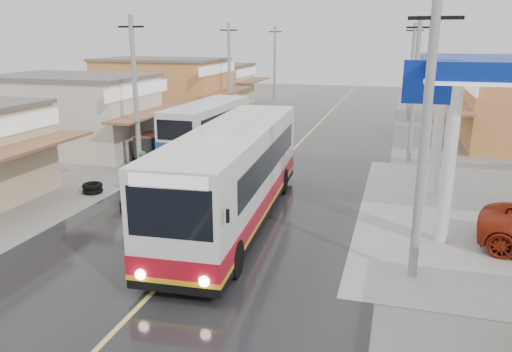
% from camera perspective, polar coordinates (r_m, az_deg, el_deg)
% --- Properties ---
extents(ground, '(120.00, 120.00, 0.00)m').
position_cam_1_polar(ground, '(17.14, -6.92, -8.32)').
color(ground, slate).
rests_on(ground, ground).
extents(road, '(12.00, 90.00, 0.02)m').
position_cam_1_polar(road, '(30.81, 3.92, 2.65)').
color(road, black).
rests_on(road, ground).
extents(centre_line, '(0.15, 90.00, 0.01)m').
position_cam_1_polar(centre_line, '(30.81, 3.92, 2.68)').
color(centre_line, '#D8CC4C').
rests_on(centre_line, road).
extents(shopfronts_left, '(11.00, 44.00, 5.20)m').
position_cam_1_polar(shopfronts_left, '(38.30, -14.51, 4.74)').
color(shopfronts_left, tan).
rests_on(shopfronts_left, ground).
extents(utility_poles_left, '(1.60, 50.00, 8.00)m').
position_cam_1_polar(utility_poles_left, '(33.85, -7.39, 3.72)').
color(utility_poles_left, gray).
rests_on(utility_poles_left, ground).
extents(utility_poles_right, '(1.60, 36.00, 8.00)m').
position_cam_1_polar(utility_poles_right, '(30.18, 17.02, 1.69)').
color(utility_poles_right, gray).
rests_on(utility_poles_right, ground).
extents(coach_bus, '(3.57, 12.92, 3.99)m').
position_cam_1_polar(coach_bus, '(18.85, -2.47, 0.25)').
color(coach_bus, silver).
rests_on(coach_bus, road).
extents(second_bus, '(2.64, 9.06, 2.99)m').
position_cam_1_polar(second_bus, '(31.03, -5.56, 5.72)').
color(second_bus, silver).
rests_on(second_bus, road).
extents(cyclist, '(1.21, 2.17, 2.22)m').
position_cam_1_polar(cyclist, '(22.37, -12.41, -0.81)').
color(cyclist, black).
rests_on(cyclist, ground).
extents(tricycle_near, '(1.48, 2.12, 1.56)m').
position_cam_1_polar(tricycle_near, '(29.40, -11.92, 3.47)').
color(tricycle_near, '#26262D').
rests_on(tricycle_near, ground).
extents(tyre_stack, '(0.92, 0.92, 0.47)m').
position_cam_1_polar(tyre_stack, '(24.04, -18.17, -1.31)').
color(tyre_stack, black).
rests_on(tyre_stack, ground).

